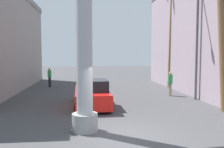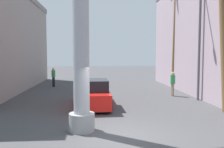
{
  "view_description": "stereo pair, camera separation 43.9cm",
  "coord_description": "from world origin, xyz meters",
  "px_view_note": "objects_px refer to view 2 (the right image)",
  "views": [
    {
      "loc": [
        -1.4,
        -8.85,
        2.98
      ],
      "look_at": [
        0.0,
        4.33,
        1.93
      ],
      "focal_mm": 40.0,
      "sensor_mm": 36.0,
      "label": 1
    },
    {
      "loc": [
        -0.97,
        -8.89,
        2.98
      ],
      "look_at": [
        0.0,
        4.33,
        1.93
      ],
      "focal_mm": 40.0,
      "sensor_mm": 36.0,
      "label": 2
    }
  ],
  "objects_px": {
    "car_lead": "(92,94)",
    "pedestrian_mid_right": "(173,82)",
    "palm_tree_mid_right": "(175,23)",
    "street_lamp": "(194,32)",
    "palm_tree_near_right": "(223,12)",
    "pedestrian_far_left": "(53,76)"
  },
  "relations": [
    {
      "from": "car_lead",
      "to": "palm_tree_mid_right",
      "type": "bearing_deg",
      "value": 45.04
    },
    {
      "from": "palm_tree_near_right",
      "to": "pedestrian_mid_right",
      "type": "bearing_deg",
      "value": 102.28
    },
    {
      "from": "palm_tree_mid_right",
      "to": "pedestrian_far_left",
      "type": "xyz_separation_m",
      "value": [
        -10.77,
        1.66,
        -4.68
      ]
    },
    {
      "from": "car_lead",
      "to": "pedestrian_mid_right",
      "type": "height_order",
      "value": "pedestrian_mid_right"
    },
    {
      "from": "street_lamp",
      "to": "car_lead",
      "type": "bearing_deg",
      "value": -167.57
    },
    {
      "from": "palm_tree_near_right",
      "to": "pedestrian_far_left",
      "type": "xyz_separation_m",
      "value": [
        -10.33,
        10.54,
        -4.14
      ]
    },
    {
      "from": "car_lead",
      "to": "pedestrian_mid_right",
      "type": "bearing_deg",
      "value": 28.13
    },
    {
      "from": "pedestrian_far_left",
      "to": "pedestrian_mid_right",
      "type": "xyz_separation_m",
      "value": [
        9.3,
        -5.79,
        -0.0
      ]
    },
    {
      "from": "car_lead",
      "to": "palm_tree_near_right",
      "type": "xyz_separation_m",
      "value": [
        6.74,
        -1.7,
        4.45
      ]
    },
    {
      "from": "palm_tree_near_right",
      "to": "palm_tree_mid_right",
      "type": "bearing_deg",
      "value": 87.18
    },
    {
      "from": "street_lamp",
      "to": "palm_tree_near_right",
      "type": "distance_m",
      "value": 3.24
    },
    {
      "from": "palm_tree_mid_right",
      "to": "street_lamp",
      "type": "bearing_deg",
      "value": -96.56
    },
    {
      "from": "palm_tree_mid_right",
      "to": "palm_tree_near_right",
      "type": "distance_m",
      "value": 8.92
    },
    {
      "from": "palm_tree_mid_right",
      "to": "pedestrian_mid_right",
      "type": "height_order",
      "value": "palm_tree_mid_right"
    },
    {
      "from": "street_lamp",
      "to": "palm_tree_mid_right",
      "type": "bearing_deg",
      "value": 83.44
    },
    {
      "from": "pedestrian_far_left",
      "to": "pedestrian_mid_right",
      "type": "height_order",
      "value": "pedestrian_far_left"
    },
    {
      "from": "car_lead",
      "to": "palm_tree_near_right",
      "type": "height_order",
      "value": "palm_tree_near_right"
    },
    {
      "from": "pedestrian_mid_right",
      "to": "street_lamp",
      "type": "bearing_deg",
      "value": -63.28
    },
    {
      "from": "street_lamp",
      "to": "pedestrian_mid_right",
      "type": "bearing_deg",
      "value": 116.72
    },
    {
      "from": "street_lamp",
      "to": "car_lead",
      "type": "height_order",
      "value": "street_lamp"
    },
    {
      "from": "palm_tree_mid_right",
      "to": "palm_tree_near_right",
      "type": "bearing_deg",
      "value": -92.82
    },
    {
      "from": "palm_tree_mid_right",
      "to": "pedestrian_far_left",
      "type": "distance_m",
      "value": 11.86
    }
  ]
}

